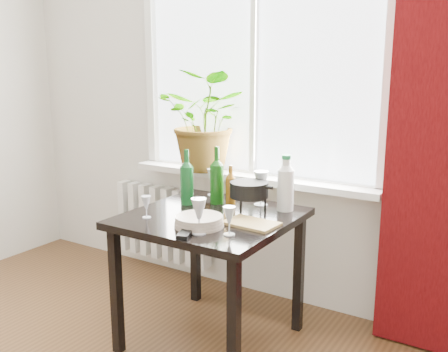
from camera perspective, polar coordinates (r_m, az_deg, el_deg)
The scene contains 19 objects.
window at distance 3.21m, azimuth 3.67°, elevation 13.79°, with size 1.72×0.08×1.62m.
windowsill at distance 3.22m, azimuth 2.89°, elevation -0.10°, with size 1.72×0.20×0.04m.
curtain at distance 2.76m, azimuth 23.60°, elevation 6.72°, with size 0.50×0.12×2.56m.
radiator at distance 3.77m, azimuth -7.02°, elevation -5.34°, with size 0.80×0.10×0.55m.
table at distance 2.72m, azimuth -1.50°, elevation -6.30°, with size 0.85×0.85×0.74m.
potted_plant at distance 3.29m, azimuth -1.87°, elevation 6.33°, with size 0.59×0.51×0.66m, color #417B21.
wine_bottle_left at distance 2.87m, azimuth -4.27°, elevation -0.07°, with size 0.08×0.08×0.32m, color #0D461A, non-canonical shape.
wine_bottle_right at distance 2.88m, azimuth -0.83°, elevation 0.14°, with size 0.08×0.08×0.34m, color #0E420C, non-canonical shape.
bottle_amber at distance 2.85m, azimuth 0.76°, elevation -1.06°, with size 0.06×0.06×0.23m, color brown, non-canonical shape.
cleaning_bottle at distance 2.75m, azimuth 7.07°, elevation -0.70°, with size 0.09×0.09×0.32m, color silver, non-canonical shape.
wineglass_front_right at distance 2.37m, azimuth -2.87°, elevation -4.57°, with size 0.08×0.08×0.18m, color silver, non-canonical shape.
wineglass_far_right at distance 2.35m, azimuth 0.60°, elevation -5.13°, with size 0.06×0.06×0.14m, color silver, non-canonical shape.
wineglass_back_center at distance 2.86m, azimuth 4.25°, elevation -1.35°, with size 0.09×0.09×0.21m, color silver, non-canonical shape.
wineglass_back_left at distance 3.07m, azimuth -1.29°, elevation -0.68°, with size 0.07×0.07×0.17m, color silver, non-canonical shape.
wineglass_front_left at distance 2.65m, azimuth -8.87°, elevation -3.51°, with size 0.05×0.05×0.12m, color silver, non-canonical shape.
plate_stack at distance 2.49m, azimuth -2.87°, elevation -5.18°, with size 0.25×0.25×0.05m, color #B8A899.
fondue_pot at distance 2.74m, azimuth 2.88°, elevation -2.34°, with size 0.24×0.21×0.16m, color black, non-canonical shape.
tv_remote at distance 2.39m, azimuth -4.30°, elevation -6.38°, with size 0.05×0.18×0.02m, color black.
cutting_board at distance 2.53m, azimuth 3.15°, elevation -5.43°, with size 0.27×0.17×0.01m, color #A6874B.
Camera 1 is at (1.52, -0.60, 1.51)m, focal length 40.00 mm.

